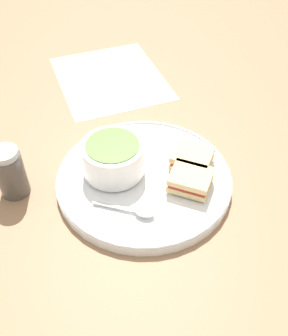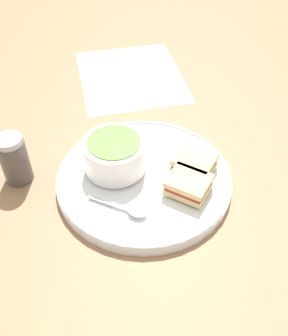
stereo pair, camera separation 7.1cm
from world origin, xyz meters
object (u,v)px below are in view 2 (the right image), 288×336
object	(u,v)px
soup_bowl	(115,154)
sandwich_half_near	(188,184)
sandwich_half_far	(194,163)
spoon	(133,210)
salt_shaker	(14,159)

from	to	relation	value
soup_bowl	sandwich_half_near	size ratio (longest dim) A/B	1.22
sandwich_half_far	spoon	bearing A→B (deg)	20.63
soup_bowl	spoon	distance (m)	0.12
sandwich_half_near	salt_shaker	distance (m)	0.32
sandwich_half_far	sandwich_half_near	bearing A→B (deg)	52.47
spoon	sandwich_half_far	world-z (taller)	sandwich_half_far
soup_bowl	spoon	xyz separation A→B (m)	(0.01, 0.11, -0.03)
sandwich_half_far	salt_shaker	distance (m)	0.33
soup_bowl	sandwich_half_near	bearing A→B (deg)	133.43
sandwich_half_near	sandwich_half_far	xyz separation A→B (m)	(-0.03, -0.04, 0.00)
spoon	salt_shaker	distance (m)	0.24
sandwich_half_near	sandwich_half_far	size ratio (longest dim) A/B	1.00
soup_bowl	salt_shaker	bearing A→B (deg)	-19.18
soup_bowl	sandwich_half_far	world-z (taller)	soup_bowl
sandwich_half_far	salt_shaker	world-z (taller)	salt_shaker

